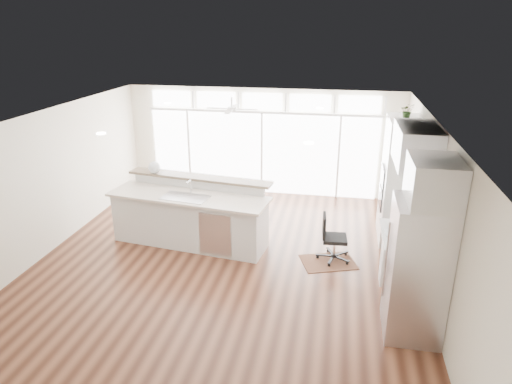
# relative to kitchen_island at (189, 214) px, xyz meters

# --- Properties ---
(floor) EXTENTS (7.00, 8.00, 0.02)m
(floor) POSITION_rel_kitchen_island_xyz_m (0.91, -0.73, -0.65)
(floor) COLOR #3D1E12
(floor) RESTS_ON ground
(ceiling) EXTENTS (7.00, 8.00, 0.02)m
(ceiling) POSITION_rel_kitchen_island_xyz_m (0.91, -0.73, 2.06)
(ceiling) COLOR white
(ceiling) RESTS_ON wall_back
(wall_back) EXTENTS (7.00, 0.04, 2.70)m
(wall_back) POSITION_rel_kitchen_island_xyz_m (0.91, 3.27, 0.71)
(wall_back) COLOR beige
(wall_back) RESTS_ON floor
(wall_front) EXTENTS (7.00, 0.04, 2.70)m
(wall_front) POSITION_rel_kitchen_island_xyz_m (0.91, -4.73, 0.71)
(wall_front) COLOR beige
(wall_front) RESTS_ON floor
(wall_left) EXTENTS (0.04, 8.00, 2.70)m
(wall_left) POSITION_rel_kitchen_island_xyz_m (-2.59, -0.73, 0.71)
(wall_left) COLOR beige
(wall_left) RESTS_ON floor
(wall_right) EXTENTS (0.04, 8.00, 2.70)m
(wall_right) POSITION_rel_kitchen_island_xyz_m (4.41, -0.73, 0.71)
(wall_right) COLOR beige
(wall_right) RESTS_ON floor
(glass_wall) EXTENTS (5.80, 0.06, 2.08)m
(glass_wall) POSITION_rel_kitchen_island_xyz_m (0.91, 3.21, 0.41)
(glass_wall) COLOR white
(glass_wall) RESTS_ON wall_back
(transom_row) EXTENTS (5.90, 0.06, 0.40)m
(transom_row) POSITION_rel_kitchen_island_xyz_m (0.91, 3.21, 1.74)
(transom_row) COLOR white
(transom_row) RESTS_ON wall_back
(desk_window) EXTENTS (0.04, 0.85, 0.85)m
(desk_window) POSITION_rel_kitchen_island_xyz_m (4.37, -0.43, 0.91)
(desk_window) COLOR white
(desk_window) RESTS_ON wall_right
(ceiling_fan) EXTENTS (1.16, 1.16, 0.32)m
(ceiling_fan) POSITION_rel_kitchen_island_xyz_m (0.41, 2.07, 1.84)
(ceiling_fan) COLOR silver
(ceiling_fan) RESTS_ON ceiling
(recessed_lights) EXTENTS (3.40, 3.00, 0.02)m
(recessed_lights) POSITION_rel_kitchen_island_xyz_m (0.91, -0.53, 2.04)
(recessed_lights) COLOR white
(recessed_lights) RESTS_ON ceiling
(oven_cabinet) EXTENTS (0.64, 1.20, 2.50)m
(oven_cabinet) POSITION_rel_kitchen_island_xyz_m (4.08, 1.07, 0.61)
(oven_cabinet) COLOR silver
(oven_cabinet) RESTS_ON floor
(desk_nook) EXTENTS (0.72, 1.30, 0.76)m
(desk_nook) POSITION_rel_kitchen_island_xyz_m (4.04, -0.43, -0.26)
(desk_nook) COLOR silver
(desk_nook) RESTS_ON floor
(upper_cabinets) EXTENTS (0.64, 1.30, 0.64)m
(upper_cabinets) POSITION_rel_kitchen_island_xyz_m (4.08, -0.43, 1.71)
(upper_cabinets) COLOR silver
(upper_cabinets) RESTS_ON wall_right
(refrigerator) EXTENTS (0.76, 0.90, 2.00)m
(refrigerator) POSITION_rel_kitchen_island_xyz_m (4.02, -2.08, 0.36)
(refrigerator) COLOR silver
(refrigerator) RESTS_ON floor
(fridge_cabinet) EXTENTS (0.64, 0.90, 0.60)m
(fridge_cabinet) POSITION_rel_kitchen_island_xyz_m (4.08, -2.08, 1.66)
(fridge_cabinet) COLOR silver
(fridge_cabinet) RESTS_ON wall_right
(framed_photos) EXTENTS (0.06, 0.22, 0.80)m
(framed_photos) POSITION_rel_kitchen_island_xyz_m (4.37, 0.19, 0.76)
(framed_photos) COLOR black
(framed_photos) RESTS_ON wall_right
(kitchen_island) EXTENTS (3.34, 1.63, 1.27)m
(kitchen_island) POSITION_rel_kitchen_island_xyz_m (0.00, 0.00, 0.00)
(kitchen_island) COLOR silver
(kitchen_island) RESTS_ON floor
(rug) EXTENTS (1.15, 0.98, 0.01)m
(rug) POSITION_rel_kitchen_island_xyz_m (2.78, -0.28, -0.63)
(rug) COLOR #361B11
(rug) RESTS_ON floor
(office_chair) EXTENTS (0.49, 0.46, 0.90)m
(office_chair) POSITION_rel_kitchen_island_xyz_m (2.88, -0.15, -0.19)
(office_chair) COLOR black
(office_chair) RESTS_ON floor
(fishbowl) EXTENTS (0.26, 0.26, 0.25)m
(fishbowl) POSITION_rel_kitchen_island_xyz_m (-0.89, 0.53, 0.76)
(fishbowl) COLOR silver
(fishbowl) RESTS_ON kitchen_island
(monitor) EXTENTS (0.18, 0.54, 0.45)m
(monitor) POSITION_rel_kitchen_island_xyz_m (3.96, -0.43, 0.35)
(monitor) COLOR black
(monitor) RESTS_ON desk_nook
(keyboard) EXTENTS (0.12, 0.30, 0.01)m
(keyboard) POSITION_rel_kitchen_island_xyz_m (3.79, -0.43, 0.13)
(keyboard) COLOR silver
(keyboard) RESTS_ON desk_nook
(potted_plant) EXTENTS (0.26, 0.29, 0.22)m
(potted_plant) POSITION_rel_kitchen_island_xyz_m (4.08, 1.07, 1.97)
(potted_plant) COLOR #2E4F21
(potted_plant) RESTS_ON oven_cabinet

